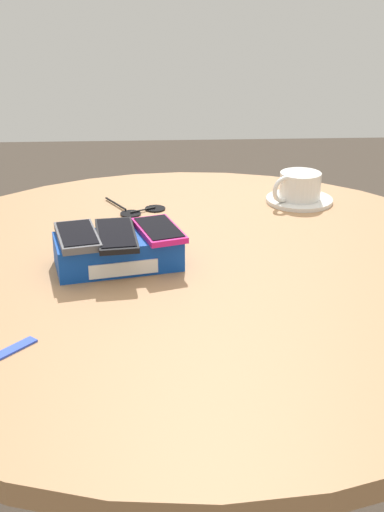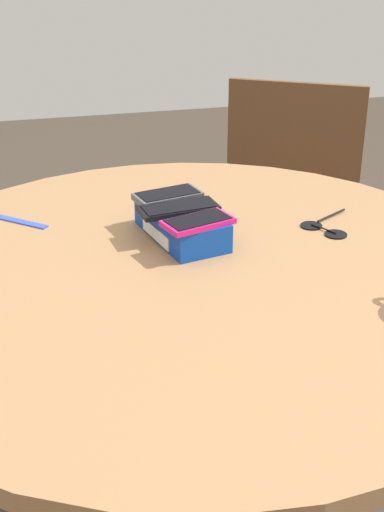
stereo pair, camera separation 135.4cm
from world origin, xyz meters
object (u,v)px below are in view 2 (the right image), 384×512
at_px(lanyard_strap, 3,218).
at_px(sunglasses, 324,228).
at_px(phone_box, 181,224).
at_px(phone_gray, 165,196).
at_px(phone_magenta, 198,222).
at_px(chair_far_side, 283,221).
at_px(round_table, 192,329).
at_px(phone_black, 178,208).

bearing_deg(lanyard_strap, sunglasses, 70.91).
distance_m(phone_box, sunglasses, 0.27).
bearing_deg(phone_gray, phone_magenta, 12.35).
distance_m(phone_magenta, chair_far_side, 1.01).
distance_m(round_table, lanyard_strap, 0.44).
height_order(round_table, phone_gray, phone_gray).
bearing_deg(phone_magenta, lanyard_strap, -126.07).
relative_size(phone_box, lanyard_strap, 1.05).
xyz_separation_m(phone_gray, lanyard_strap, (-0.11, -0.30, -0.06)).
xyz_separation_m(phone_magenta, lanyard_strap, (-0.24, -0.33, -0.06)).
bearing_deg(lanyard_strap, phone_box, 61.47).
xyz_separation_m(phone_gray, chair_far_side, (-0.67, 0.51, -0.38)).
distance_m(round_table, phone_magenta, 0.19).
height_order(phone_black, phone_magenta, same).
xyz_separation_m(phone_box, sunglasses, (0.03, 0.27, -0.02)).
distance_m(phone_black, sunglasses, 0.28).
relative_size(sunglasses, chair_far_side, 0.15).
height_order(phone_box, phone_magenta, phone_magenta).
relative_size(phone_box, phone_black, 1.47).
relative_size(phone_magenta, lanyard_strap, 0.64).
distance_m(sunglasses, chair_far_side, 0.86).
bearing_deg(phone_box, phone_black, -103.58).
distance_m(round_table, sunglasses, 0.32).
bearing_deg(phone_box, round_table, -5.06).
relative_size(phone_gray, chair_far_side, 0.16).
xyz_separation_m(phone_box, phone_magenta, (0.07, 0.01, 0.03)).
height_order(phone_gray, phone_magenta, phone_gray).
xyz_separation_m(phone_gray, phone_magenta, (0.13, 0.03, -0.00)).
bearing_deg(round_table, phone_magenta, 155.72).
relative_size(phone_gray, phone_magenta, 1.01).
bearing_deg(phone_black, phone_gray, -170.42).
distance_m(phone_magenta, lanyard_strap, 0.41).
height_order(lanyard_strap, sunglasses, sunglasses).
distance_m(phone_gray, lanyard_strap, 0.32).
height_order(lanyard_strap, chair_far_side, chair_far_side).
relative_size(phone_gray, phone_black, 0.90).
bearing_deg(sunglasses, phone_magenta, -81.68).
relative_size(lanyard_strap, chair_far_side, 0.24).
relative_size(phone_black, chair_far_side, 0.17).
bearing_deg(phone_magenta, sunglasses, 98.32).
bearing_deg(phone_box, sunglasses, 83.49).
xyz_separation_m(round_table, phone_black, (-0.12, 0.01, 0.18)).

